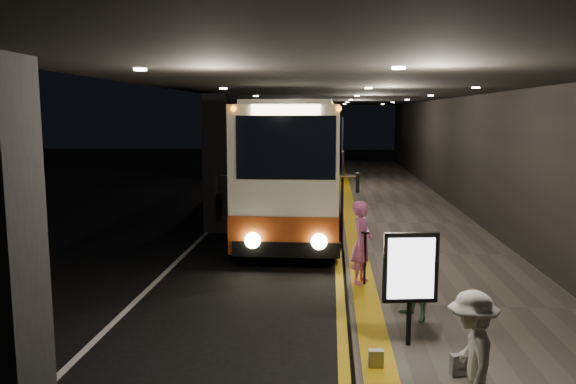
{
  "coord_description": "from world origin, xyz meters",
  "views": [
    {
      "loc": [
        2.12,
        -13.66,
        3.79
      ],
      "look_at": [
        0.99,
        1.12,
        1.7
      ],
      "focal_mm": 35.0,
      "sensor_mm": 36.0,
      "label": 1
    }
  ],
  "objects_px": {
    "passenger_boarding": "(362,242)",
    "bag_plain": "(376,359)",
    "passenger_waiting_green": "(415,278)",
    "bag_polka": "(459,365)",
    "info_sign": "(411,270)",
    "coach_second": "(309,151)",
    "passenger_waiting_white": "(472,357)",
    "coach_main": "(300,168)",
    "stanchion_post": "(365,259)"
  },
  "relations": [
    {
      "from": "coach_main",
      "to": "info_sign",
      "type": "bearing_deg",
      "value": -77.23
    },
    {
      "from": "bag_plain",
      "to": "stanchion_post",
      "type": "relative_size",
      "value": 0.23
    },
    {
      "from": "passenger_boarding",
      "to": "bag_plain",
      "type": "distance_m",
      "value": 4.16
    },
    {
      "from": "passenger_waiting_white",
      "to": "coach_main",
      "type": "bearing_deg",
      "value": -161.91
    },
    {
      "from": "passenger_boarding",
      "to": "bag_polka",
      "type": "relative_size",
      "value": 5.76
    },
    {
      "from": "stanchion_post",
      "to": "coach_main",
      "type": "bearing_deg",
      "value": 103.31
    },
    {
      "from": "coach_second",
      "to": "passenger_waiting_green",
      "type": "height_order",
      "value": "coach_second"
    },
    {
      "from": "passenger_boarding",
      "to": "passenger_waiting_green",
      "type": "relative_size",
      "value": 1.18
    },
    {
      "from": "bag_polka",
      "to": "info_sign",
      "type": "xyz_separation_m",
      "value": [
        -0.57,
        0.99,
        1.07
      ]
    },
    {
      "from": "bag_polka",
      "to": "passenger_boarding",
      "type": "bearing_deg",
      "value": 105.04
    },
    {
      "from": "info_sign",
      "to": "coach_second",
      "type": "bearing_deg",
      "value": 88.72
    },
    {
      "from": "passenger_boarding",
      "to": "coach_main",
      "type": "bearing_deg",
      "value": 32.37
    },
    {
      "from": "info_sign",
      "to": "passenger_waiting_green",
      "type": "bearing_deg",
      "value": 69.87
    },
    {
      "from": "bag_plain",
      "to": "stanchion_post",
      "type": "bearing_deg",
      "value": 89.06
    },
    {
      "from": "passenger_waiting_green",
      "to": "passenger_waiting_white",
      "type": "distance_m",
      "value": 3.33
    },
    {
      "from": "coach_main",
      "to": "info_sign",
      "type": "xyz_separation_m",
      "value": [
        2.29,
        -10.68,
        -0.54
      ]
    },
    {
      "from": "passenger_waiting_white",
      "to": "bag_polka",
      "type": "bearing_deg",
      "value": 179.0
    },
    {
      "from": "coach_main",
      "to": "passenger_waiting_white",
      "type": "distance_m",
      "value": 13.18
    },
    {
      "from": "passenger_waiting_green",
      "to": "passenger_boarding",
      "type": "bearing_deg",
      "value": 169.28
    },
    {
      "from": "info_sign",
      "to": "coach_main",
      "type": "bearing_deg",
      "value": 94.68
    },
    {
      "from": "coach_main",
      "to": "passenger_waiting_white",
      "type": "relative_size",
      "value": 8.06
    },
    {
      "from": "coach_main",
      "to": "stanchion_post",
      "type": "distance_m",
      "value": 7.85
    },
    {
      "from": "passenger_waiting_white",
      "to": "bag_plain",
      "type": "xyz_separation_m",
      "value": [
        -0.99,
        1.35,
        -0.67
      ]
    },
    {
      "from": "info_sign",
      "to": "stanchion_post",
      "type": "xyz_separation_m",
      "value": [
        -0.51,
        3.13,
        -0.65
      ]
    },
    {
      "from": "bag_plain",
      "to": "coach_second",
      "type": "bearing_deg",
      "value": 94.56
    },
    {
      "from": "bag_polka",
      "to": "passenger_waiting_green",
      "type": "bearing_deg",
      "value": 98.35
    },
    {
      "from": "bag_plain",
      "to": "info_sign",
      "type": "bearing_deg",
      "value": 55.52
    },
    {
      "from": "coach_second",
      "to": "bag_plain",
      "type": "distance_m",
      "value": 23.6
    },
    {
      "from": "passenger_boarding",
      "to": "bag_polka",
      "type": "xyz_separation_m",
      "value": [
        1.14,
        -4.25,
        -0.74
      ]
    },
    {
      "from": "stanchion_post",
      "to": "passenger_waiting_green",
      "type": "bearing_deg",
      "value": -68.97
    },
    {
      "from": "bag_plain",
      "to": "info_sign",
      "type": "relative_size",
      "value": 0.15
    },
    {
      "from": "passenger_waiting_green",
      "to": "bag_polka",
      "type": "bearing_deg",
      "value": -23.75
    },
    {
      "from": "bag_plain",
      "to": "info_sign",
      "type": "xyz_separation_m",
      "value": [
        0.57,
        0.84,
        1.09
      ]
    },
    {
      "from": "bag_plain",
      "to": "info_sign",
      "type": "distance_m",
      "value": 1.49
    },
    {
      "from": "coach_main",
      "to": "passenger_boarding",
      "type": "height_order",
      "value": "coach_main"
    },
    {
      "from": "coach_main",
      "to": "coach_second",
      "type": "height_order",
      "value": "coach_main"
    },
    {
      "from": "coach_main",
      "to": "stanchion_post",
      "type": "bearing_deg",
      "value": -76.05
    },
    {
      "from": "info_sign",
      "to": "bag_polka",
      "type": "bearing_deg",
      "value": -67.69
    },
    {
      "from": "coach_second",
      "to": "bag_polka",
      "type": "relative_size",
      "value": 36.01
    },
    {
      "from": "stanchion_post",
      "to": "passenger_boarding",
      "type": "bearing_deg",
      "value": 116.56
    },
    {
      "from": "coach_second",
      "to": "passenger_waiting_white",
      "type": "distance_m",
      "value": 25.01
    },
    {
      "from": "passenger_boarding",
      "to": "passenger_waiting_green",
      "type": "bearing_deg",
      "value": -139.3
    },
    {
      "from": "passenger_boarding",
      "to": "passenger_waiting_green",
      "type": "distance_m",
      "value": 2.28
    },
    {
      "from": "coach_second",
      "to": "info_sign",
      "type": "height_order",
      "value": "coach_second"
    },
    {
      "from": "coach_second",
      "to": "info_sign",
      "type": "xyz_separation_m",
      "value": [
        2.45,
        -22.65,
        -0.29
      ]
    },
    {
      "from": "passenger_boarding",
      "to": "bag_plain",
      "type": "height_order",
      "value": "passenger_boarding"
    },
    {
      "from": "coach_main",
      "to": "passenger_boarding",
      "type": "distance_m",
      "value": 7.67
    },
    {
      "from": "passenger_boarding",
      "to": "bag_plain",
      "type": "xyz_separation_m",
      "value": [
        0.0,
        -4.09,
        -0.76
      ]
    },
    {
      "from": "coach_main",
      "to": "info_sign",
      "type": "distance_m",
      "value": 10.94
    },
    {
      "from": "coach_second",
      "to": "passenger_waiting_white",
      "type": "relative_size",
      "value": 7.0
    }
  ]
}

